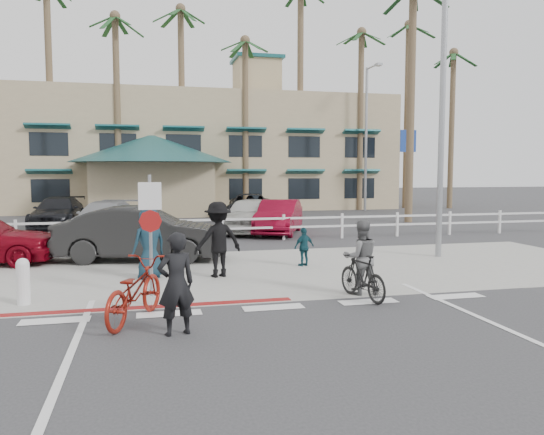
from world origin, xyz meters
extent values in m
plane|color=#333335|center=(0.00, 0.00, 0.00)|extent=(140.00, 140.00, 0.00)
cube|color=#333335|center=(0.00, -2.00, 0.00)|extent=(12.00, 16.00, 0.01)
cube|color=gray|center=(0.00, 4.50, 0.01)|extent=(22.00, 7.00, 0.01)
cube|color=#333335|center=(0.00, 8.50, 0.00)|extent=(40.00, 5.00, 0.01)
cube|color=#333335|center=(0.00, 18.00, 0.00)|extent=(50.00, 16.00, 0.01)
cube|color=maroon|center=(-3.00, 1.20, 0.01)|extent=(7.00, 0.25, 0.02)
imported|color=maroon|center=(-2.62, 0.27, 0.56)|extent=(1.55, 2.25, 1.12)
imported|color=black|center=(-1.93, -0.69, 0.85)|extent=(0.70, 0.55, 1.70)
imported|color=black|center=(1.98, 0.87, 0.48)|extent=(0.77, 1.67, 0.97)
imported|color=slate|center=(2.12, 1.30, 0.81)|extent=(0.84, 0.68, 1.63)
imported|color=black|center=(-0.64, 3.93, 0.95)|extent=(1.37, 0.99, 1.91)
imported|color=#113A45|center=(1.92, 4.86, 0.55)|extent=(0.70, 0.47, 1.10)
imported|color=#122A38|center=(-2.33, 4.11, 0.89)|extent=(1.03, 0.91, 1.78)
imported|color=black|center=(-2.54, 6.90, 0.81)|extent=(5.14, 2.56, 1.62)
imported|color=gray|center=(-4.09, 13.86, 0.71)|extent=(3.17, 5.23, 1.42)
imported|color=beige|center=(1.96, 13.27, 0.77)|extent=(3.52, 4.87, 1.54)
imported|color=maroon|center=(3.12, 12.54, 0.73)|extent=(3.13, 4.65, 1.45)
imported|color=black|center=(-6.48, 17.59, 0.72)|extent=(2.30, 5.04, 1.43)
imported|color=black|center=(3.09, 18.87, 0.73)|extent=(3.39, 5.60, 1.45)
camera|label=1|loc=(-2.37, -9.28, 2.67)|focal=35.00mm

